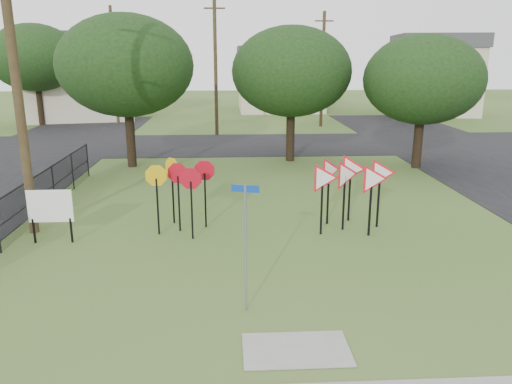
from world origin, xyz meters
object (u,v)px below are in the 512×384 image
street_name_sign (245,240)px  stop_sign_cluster (180,180)px  info_board (50,208)px  yield_sign_cluster (350,177)px

street_name_sign → stop_sign_cluster: (-1.81, 5.20, 0.03)m
stop_sign_cluster → info_board: stop_sign_cluster is taller
street_name_sign → info_board: 7.03m
info_board → stop_sign_cluster: bearing=13.1°
stop_sign_cluster → yield_sign_cluster: (5.23, -0.09, 0.03)m
stop_sign_cluster → info_board: (-3.69, -0.86, -0.59)m
street_name_sign → yield_sign_cluster: size_ratio=0.96×
street_name_sign → stop_sign_cluster: 5.51m
stop_sign_cluster → yield_sign_cluster: size_ratio=0.75×
street_name_sign → yield_sign_cluster: street_name_sign is taller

